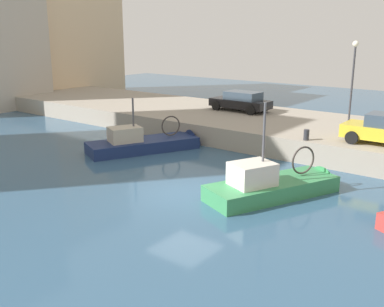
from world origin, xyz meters
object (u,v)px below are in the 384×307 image
(fishing_boat_green, at_px, (278,191))
(quay_streetlamp, at_px, (353,68))
(fishing_boat_navy, at_px, (150,148))
(parked_car_black, at_px, (241,101))
(mooring_bollard_north, at_px, (306,135))

(fishing_boat_green, height_order, quay_streetlamp, quay_streetlamp)
(fishing_boat_green, distance_m, fishing_boat_navy, 9.45)
(parked_car_black, relative_size, quay_streetlamp, 0.89)
(fishing_boat_navy, height_order, quay_streetlamp, quay_streetlamp)
(fishing_boat_navy, xyz_separation_m, quay_streetlamp, (8.63, -8.30, 4.34))
(mooring_bollard_north, xyz_separation_m, quay_streetlamp, (5.65, -0.20, 2.98))
(fishing_boat_green, distance_m, mooring_bollard_north, 5.36)
(quay_streetlamp, bearing_deg, fishing_boat_green, -175.14)
(parked_car_black, distance_m, quay_streetlamp, 7.84)
(fishing_boat_green, distance_m, parked_car_black, 13.46)
(mooring_bollard_north, height_order, quay_streetlamp, quay_streetlamp)
(fishing_boat_navy, bearing_deg, quay_streetlamp, -43.88)
(parked_car_black, bearing_deg, fishing_boat_navy, 173.90)
(parked_car_black, bearing_deg, fishing_boat_green, -141.45)
(fishing_boat_navy, relative_size, quay_streetlamp, 1.48)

